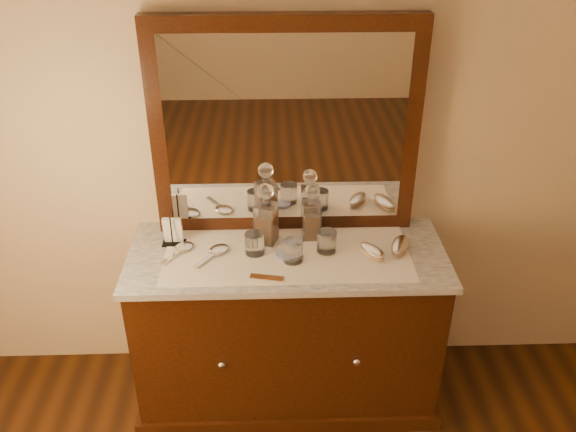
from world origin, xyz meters
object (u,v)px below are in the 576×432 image
object	(u,v)px
decanter_right	(312,217)
hand_mirror_outer	(182,249)
pin_dish	(285,255)
napkin_rack	(173,232)
dresser_cabinet	(287,328)
comb	(267,277)
decanter_left	(266,220)
brush_near	(372,252)
brush_far	(400,246)
mirror_frame	(285,129)
hand_mirror_inner	(216,251)

from	to	relation	value
decanter_right	hand_mirror_outer	world-z (taller)	decanter_right
pin_dish	napkin_rack	distance (m)	0.53
dresser_cabinet	comb	size ratio (longest dim) A/B	9.84
dresser_cabinet	decanter_left	distance (m)	0.58
dresser_cabinet	decanter_right	size ratio (longest dim) A/B	5.07
napkin_rack	dresser_cabinet	bearing A→B (deg)	-10.40
brush_near	brush_far	bearing A→B (deg)	16.45
dresser_cabinet	mirror_frame	world-z (taller)	mirror_frame
mirror_frame	brush_far	distance (m)	0.74
decanter_right	hand_mirror_inner	distance (m)	0.46
comb	napkin_rack	world-z (taller)	napkin_rack
decanter_left	decanter_right	xyz separation A→B (m)	(0.21, 0.03, -0.01)
pin_dish	decanter_right	size ratio (longest dim) A/B	0.31
mirror_frame	napkin_rack	world-z (taller)	mirror_frame
mirror_frame	hand_mirror_outer	bearing A→B (deg)	-155.75
mirror_frame	pin_dish	distance (m)	0.56
mirror_frame	napkin_rack	xyz separation A→B (m)	(-0.52, -0.15, -0.44)
dresser_cabinet	decanter_left	bearing A→B (deg)	133.52
decanter_left	brush_far	world-z (taller)	decanter_left
dresser_cabinet	decanter_right	bearing A→B (deg)	48.02
pin_dish	napkin_rack	world-z (taller)	napkin_rack
napkin_rack	brush_far	distance (m)	1.04
pin_dish	brush_near	distance (m)	0.39
pin_dish	comb	bearing A→B (deg)	-116.61
mirror_frame	hand_mirror_outer	world-z (taller)	mirror_frame
brush_near	napkin_rack	bearing A→B (deg)	171.36
mirror_frame	decanter_right	world-z (taller)	mirror_frame
hand_mirror_outer	hand_mirror_inner	xyz separation A→B (m)	(0.16, -0.03, 0.00)
decanter_left	napkin_rack	bearing A→B (deg)	-179.69
comb	brush_near	bearing A→B (deg)	29.78
decanter_right	brush_far	size ratio (longest dim) A/B	1.53
hand_mirror_inner	brush_near	bearing A→B (deg)	-3.58
brush_near	brush_far	world-z (taller)	brush_far
mirror_frame	comb	distance (m)	0.67
decanter_left	decanter_right	bearing A→B (deg)	8.52
comb	mirror_frame	bearing A→B (deg)	89.65
decanter_right	hand_mirror_inner	bearing A→B (deg)	-163.80
brush_near	hand_mirror_inner	xyz separation A→B (m)	(-0.70, 0.04, -0.01)
comb	brush_far	world-z (taller)	brush_far
decanter_left	hand_mirror_outer	distance (m)	0.41
decanter_right	mirror_frame	bearing A→B (deg)	135.26
decanter_right	dresser_cabinet	bearing A→B (deg)	-131.98
hand_mirror_outer	decanter_right	bearing A→B (deg)	9.54
pin_dish	decanter_left	size ratio (longest dim) A/B	0.29
dresser_cabinet	hand_mirror_outer	bearing A→B (deg)	176.47
pin_dish	decanter_right	distance (m)	0.23
comb	hand_mirror_inner	xyz separation A→B (m)	(-0.23, 0.20, 0.00)
dresser_cabinet	mirror_frame	xyz separation A→B (m)	(0.00, 0.25, 0.94)
decanter_left	brush_near	bearing A→B (deg)	-16.42
comb	brush_far	bearing A→B (deg)	29.40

